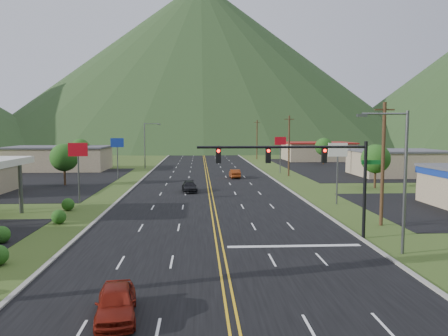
{
  "coord_description": "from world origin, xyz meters",
  "views": [
    {
      "loc": [
        -1.34,
        -16.35,
        7.91
      ],
      "look_at": [
        0.8,
        21.05,
        4.5
      ],
      "focal_mm": 35.0,
      "sensor_mm": 36.0,
      "label": 1
    }
  ],
  "objects": [
    {
      "name": "mountain_n",
      "position": [
        0.0,
        220.0,
        42.5
      ],
      "size": [
        220.0,
        220.0,
        85.0
      ],
      "primitive_type": "cone",
      "color": "#1B3B1B",
      "rests_on": "ground"
    },
    {
      "name": "car_dark_mid",
      "position": [
        -2.57,
        37.65,
        0.63
      ],
      "size": [
        2.16,
        4.47,
        1.25
      ],
      "primitive_type": "imported",
      "rotation": [
        0.0,
        0.0,
        0.09
      ],
      "color": "black",
      "rests_on": "ground"
    },
    {
      "name": "tree_east_b",
      "position": [
        26.0,
        78.0,
        3.89
      ],
      "size": [
        3.84,
        3.84,
        5.82
      ],
      "color": "#382314",
      "rests_on": "ground"
    },
    {
      "name": "utility_pole_a",
      "position": [
        13.5,
        18.0,
        5.13
      ],
      "size": [
        1.6,
        0.28,
        10.0
      ],
      "color": "#382314",
      "rests_on": "ground"
    },
    {
      "name": "ground",
      "position": [
        0.0,
        0.0,
        0.0
      ],
      "size": [
        500.0,
        500.0,
        0.0
      ],
      "primitive_type": "plane",
      "color": "#2F4518",
      "rests_on": "ground"
    },
    {
      "name": "car_red_near",
      "position": [
        -4.81,
        1.36,
        0.68
      ],
      "size": [
        2.15,
        4.2,
        1.37
      ],
      "primitive_type": "imported",
      "rotation": [
        0.0,
        0.0,
        0.14
      ],
      "color": "maroon",
      "rests_on": "ground"
    },
    {
      "name": "pole_sign_west_b",
      "position": [
        -14.0,
        52.0,
        5.05
      ],
      "size": [
        2.0,
        0.18,
        6.4
      ],
      "color": "#59595E",
      "rests_on": "ground"
    },
    {
      "name": "utility_pole_b",
      "position": [
        13.5,
        55.0,
        5.13
      ],
      "size": [
        1.6,
        0.28,
        10.0
      ],
      "color": "#382314",
      "rests_on": "ground"
    },
    {
      "name": "pole_sign_west_a",
      "position": [
        -14.0,
        30.0,
        5.05
      ],
      "size": [
        2.0,
        0.18,
        6.4
      ],
      "color": "#59595E",
      "rests_on": "ground"
    },
    {
      "name": "streetlight_east",
      "position": [
        11.18,
        10.0,
        5.18
      ],
      "size": [
        3.28,
        0.25,
        9.0
      ],
      "color": "#59595E",
      "rests_on": "ground"
    },
    {
      "name": "tree_west_b",
      "position": [
        -25.0,
        72.0,
        3.89
      ],
      "size": [
        3.84,
        3.84,
        5.82
      ],
      "color": "#382314",
      "rests_on": "ground"
    },
    {
      "name": "building_west_far",
      "position": [
        -28.0,
        68.0,
        2.26
      ],
      "size": [
        18.4,
        11.4,
        4.5
      ],
      "color": "tan",
      "rests_on": "ground"
    },
    {
      "name": "pole_sign_east_b",
      "position": [
        13.0,
        60.0,
        5.05
      ],
      "size": [
        2.0,
        0.18,
        6.4
      ],
      "color": "#59595E",
      "rests_on": "ground"
    },
    {
      "name": "car_red_far",
      "position": [
        4.31,
        52.52,
        0.69
      ],
      "size": [
        1.61,
        4.21,
        1.37
      ],
      "primitive_type": "imported",
      "rotation": [
        0.0,
        0.0,
        3.18
      ],
      "color": "maroon",
      "rests_on": "ground"
    },
    {
      "name": "pole_sign_east_a",
      "position": [
        13.0,
        28.0,
        5.05
      ],
      "size": [
        2.0,
        0.18,
        6.4
      ],
      "color": "#59595E",
      "rests_on": "ground"
    },
    {
      "name": "utility_pole_c",
      "position": [
        13.5,
        95.0,
        5.13
      ],
      "size": [
        1.6,
        0.28,
        10.0
      ],
      "color": "#382314",
      "rests_on": "ground"
    },
    {
      "name": "road",
      "position": [
        0.0,
        0.0,
        0.0
      ],
      "size": [
        20.0,
        460.0,
        0.04
      ],
      "primitive_type": "cube",
      "color": "black",
      "rests_on": "ground"
    },
    {
      "name": "tree_west_a",
      "position": [
        -20.0,
        45.0,
        3.89
      ],
      "size": [
        3.84,
        3.84,
        5.82
      ],
      "color": "#382314",
      "rests_on": "ground"
    },
    {
      "name": "building_east_mid",
      "position": [
        32.0,
        55.0,
        2.16
      ],
      "size": [
        14.4,
        11.4,
        4.3
      ],
      "color": "tan",
      "rests_on": "ground"
    },
    {
      "name": "streetlight_west",
      "position": [
        -11.68,
        70.0,
        5.18
      ],
      "size": [
        3.28,
        0.25,
        9.0
      ],
      "color": "#59595E",
      "rests_on": "ground"
    },
    {
      "name": "traffic_signal",
      "position": [
        6.48,
        14.0,
        5.33
      ],
      "size": [
        13.1,
        0.43,
        7.0
      ],
      "color": "black",
      "rests_on": "ground"
    },
    {
      "name": "utility_pole_d",
      "position": [
        13.5,
        135.0,
        5.13
      ],
      "size": [
        1.6,
        0.28,
        10.0
      ],
      "color": "#382314",
      "rests_on": "ground"
    },
    {
      "name": "tree_east_a",
      "position": [
        22.0,
        40.0,
        3.89
      ],
      "size": [
        3.84,
        3.84,
        5.82
      ],
      "color": "#382314",
      "rests_on": "ground"
    },
    {
      "name": "building_east_far",
      "position": [
        28.0,
        90.0,
        2.26
      ],
      "size": [
        16.4,
        12.4,
        4.5
      ],
      "color": "tan",
      "rests_on": "ground"
    }
  ]
}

